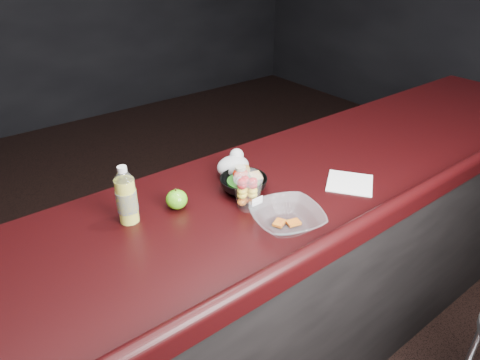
{
  "coord_description": "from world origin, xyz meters",
  "views": [
    {
      "loc": [
        -0.73,
        -0.67,
        1.81
      ],
      "look_at": [
        0.03,
        0.31,
        1.1
      ],
      "focal_mm": 32.0,
      "sensor_mm": 36.0,
      "label": 1
    }
  ],
  "objects_px": {
    "lemonade_bottle": "(127,199)",
    "green_apple": "(177,199)",
    "takeout_bowl": "(287,218)",
    "fruit_cup": "(248,189)",
    "snack_bowl": "(243,183)"
  },
  "relations": [
    {
      "from": "lemonade_bottle",
      "to": "green_apple",
      "type": "xyz_separation_m",
      "value": [
        0.16,
        -0.03,
        -0.05
      ]
    },
    {
      "from": "green_apple",
      "to": "takeout_bowl",
      "type": "relative_size",
      "value": 0.27
    },
    {
      "from": "green_apple",
      "to": "takeout_bowl",
      "type": "distance_m",
      "value": 0.37
    },
    {
      "from": "fruit_cup",
      "to": "snack_bowl",
      "type": "relative_size",
      "value": 0.65
    },
    {
      "from": "lemonade_bottle",
      "to": "takeout_bowl",
      "type": "distance_m",
      "value": 0.5
    },
    {
      "from": "fruit_cup",
      "to": "snack_bowl",
      "type": "height_order",
      "value": "fruit_cup"
    },
    {
      "from": "fruit_cup",
      "to": "takeout_bowl",
      "type": "bearing_deg",
      "value": -78.37
    },
    {
      "from": "fruit_cup",
      "to": "snack_bowl",
      "type": "distance_m",
      "value": 0.11
    },
    {
      "from": "green_apple",
      "to": "fruit_cup",
      "type": "bearing_deg",
      "value": -36.91
    },
    {
      "from": "takeout_bowl",
      "to": "lemonade_bottle",
      "type": "bearing_deg",
      "value": 139.36
    },
    {
      "from": "fruit_cup",
      "to": "takeout_bowl",
      "type": "distance_m",
      "value": 0.16
    },
    {
      "from": "lemonade_bottle",
      "to": "fruit_cup",
      "type": "distance_m",
      "value": 0.38
    },
    {
      "from": "snack_bowl",
      "to": "lemonade_bottle",
      "type": "bearing_deg",
      "value": 169.19
    },
    {
      "from": "lemonade_bottle",
      "to": "takeout_bowl",
      "type": "bearing_deg",
      "value": -40.64
    },
    {
      "from": "lemonade_bottle",
      "to": "takeout_bowl",
      "type": "xyz_separation_m",
      "value": [
        0.38,
        -0.32,
        -0.05
      ]
    }
  ]
}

